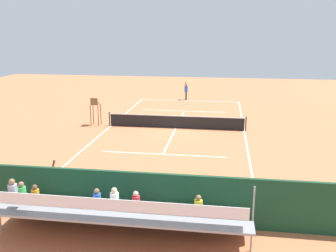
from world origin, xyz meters
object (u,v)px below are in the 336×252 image
Objects in this scene: bleacher_stand at (117,214)px; tennis_ball_near at (159,105)px; umpire_chair at (95,108)px; tennis_racket at (181,99)px; tennis_net at (176,122)px; tennis_ball_far at (160,105)px; tennis_player at (186,90)px; equipment_bag at (166,211)px; line_judge at (52,182)px; courtside_bench at (211,204)px.

tennis_ball_near is at bearing -83.87° from bleacher_stand.
umpire_chair is 12.80m from tennis_racket.
tennis_net reaches higher than tennis_ball_far.
tennis_player is at bearing -122.94° from tennis_ball_near.
tennis_player is 29.18× the size of tennis_ball_far.
equipment_bag reaches higher than tennis_ball_near.
line_judge is at bearing 87.61° from tennis_ball_near.
courtside_bench is 1.82m from equipment_bag.
tennis_player reaches higher than tennis_ball_near.
courtside_bench is at bearing 124.94° from umpire_chair.
tennis_ball_near reaches higher than tennis_racket.
equipment_bag reaches higher than tennis_ball_far.
tennis_racket is at bearing -15.20° from tennis_player.
tennis_player reaches higher than tennis_net.
umpire_chair is 32.42× the size of tennis_ball_near.
tennis_player reaches higher than equipment_bag.
bleacher_stand reaches higher than umpire_chair.
courtside_bench is at bearing 104.71° from tennis_ball_far.
umpire_chair is 12.84m from tennis_player.
tennis_ball_near is 0.46m from tennis_ball_far.
tennis_net is 15.32m from bleacher_stand.
tennis_player is at bearing -89.45° from bleacher_stand.
umpire_chair is at bearing 63.15° from tennis_player.
tennis_player is (0.40, -11.48, 0.51)m from tennis_net.
bleacher_stand is 4.70× the size of line_judge.
tennis_player and line_judge have the same top height.
umpire_chair is at bearing -68.46° from bleacher_stand.
line_judge is at bearing 87.58° from tennis_ball_far.
line_judge is at bearing -1.01° from courtside_bench.
bleacher_stand reaches higher than line_judge.
bleacher_stand reaches higher than courtside_bench.
bleacher_stand is at bearing 95.94° from tennis_ball_far.
tennis_ball_far is (-3.58, -8.45, -1.28)m from umpire_chair.
tennis_ball_far is (2.62, -8.47, -0.47)m from tennis_net.
umpire_chair reaches higher than tennis_ball_near.
tennis_racket is at bearing -88.26° from bleacher_stand.
courtside_bench is at bearing 98.04° from tennis_player.
tennis_net is at bearing 107.16° from tennis_ball_far.
equipment_bag is at bearing 93.94° from tennis_player.
courtside_bench is 27.27× the size of tennis_ball_far.
tennis_net is 156.06× the size of tennis_ball_far.
umpire_chair is (6.20, -0.03, 0.81)m from tennis_net.
bleacher_stand is 4.70× the size of tennis_player.
tennis_net is 8.45m from tennis_ball_near.
bleacher_stand reaches higher than tennis_ball_far.
tennis_ball_near is (1.69, 3.62, 0.02)m from tennis_racket.
equipment_bag is 24.95m from tennis_player.
line_judge is (3.13, 24.64, 0.00)m from tennis_player.
tennis_net is 13.63m from courtside_bench.
bleacher_stand reaches higher than tennis_player.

